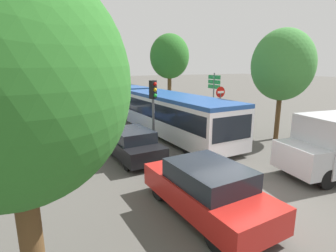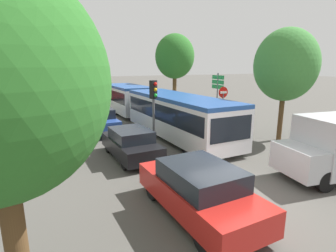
{
  "view_description": "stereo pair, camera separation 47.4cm",
  "coord_description": "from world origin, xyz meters",
  "px_view_note": "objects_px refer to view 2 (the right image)",
  "views": [
    {
      "loc": [
        -5.99,
        -5.7,
        4.09
      ],
      "look_at": [
        0.2,
        5.25,
        1.2
      ],
      "focal_mm": 28.0,
      "sensor_mm": 36.0,
      "label": 1
    },
    {
      "loc": [
        -5.57,
        -5.92,
        4.09
      ],
      "look_at": [
        0.2,
        5.25,
        1.2
      ],
      "focal_mm": 28.0,
      "sensor_mm": 36.0,
      "label": 2
    }
  ],
  "objects_px": {
    "queued_car_silver": "(84,110)",
    "tree_right_near": "(286,67)",
    "articulated_bus": "(152,105)",
    "direction_sign_post": "(218,88)",
    "no_entry_sign": "(223,102)",
    "city_bus_rear": "(64,87)",
    "queued_car_red": "(199,190)",
    "tree_left_mid": "(22,41)",
    "queued_car_black": "(131,143)",
    "queued_car_blue": "(97,120)",
    "traffic_light": "(154,99)",
    "tree_right_mid": "(175,57)",
    "tree_left_distant": "(26,64)",
    "tree_left_far": "(28,65)"
  },
  "relations": [
    {
      "from": "tree_right_near",
      "to": "no_entry_sign",
      "type": "bearing_deg",
      "value": 114.0
    },
    {
      "from": "city_bus_rear",
      "to": "tree_right_mid",
      "type": "relative_size",
      "value": 1.64
    },
    {
      "from": "queued_car_silver",
      "to": "tree_right_near",
      "type": "height_order",
      "value": "tree_right_near"
    },
    {
      "from": "tree_left_distant",
      "to": "queued_car_black",
      "type": "bearing_deg",
      "value": -77.74
    },
    {
      "from": "queued_car_black",
      "to": "queued_car_blue",
      "type": "relative_size",
      "value": 0.89
    },
    {
      "from": "direction_sign_post",
      "to": "queued_car_black",
      "type": "bearing_deg",
      "value": 31.86
    },
    {
      "from": "queued_car_silver",
      "to": "traffic_light",
      "type": "relative_size",
      "value": 1.14
    },
    {
      "from": "city_bus_rear",
      "to": "tree_left_mid",
      "type": "distance_m",
      "value": 24.18
    },
    {
      "from": "no_entry_sign",
      "to": "tree_right_near",
      "type": "relative_size",
      "value": 0.47
    },
    {
      "from": "articulated_bus",
      "to": "tree_left_distant",
      "type": "xyz_separation_m",
      "value": [
        -7.54,
        12.69,
        2.83
      ]
    },
    {
      "from": "city_bus_rear",
      "to": "tree_right_near",
      "type": "relative_size",
      "value": 1.92
    },
    {
      "from": "city_bus_rear",
      "to": "direction_sign_post",
      "type": "height_order",
      "value": "direction_sign_post"
    },
    {
      "from": "direction_sign_post",
      "to": "tree_left_far",
      "type": "bearing_deg",
      "value": -24.53
    },
    {
      "from": "queued_car_silver",
      "to": "articulated_bus",
      "type": "bearing_deg",
      "value": -143.69
    },
    {
      "from": "traffic_light",
      "to": "tree_right_mid",
      "type": "bearing_deg",
      "value": 126.94
    },
    {
      "from": "queued_car_black",
      "to": "no_entry_sign",
      "type": "bearing_deg",
      "value": -72.64
    },
    {
      "from": "queued_car_blue",
      "to": "tree_left_distant",
      "type": "height_order",
      "value": "tree_left_distant"
    },
    {
      "from": "queued_car_black",
      "to": "traffic_light",
      "type": "bearing_deg",
      "value": -57.67
    },
    {
      "from": "traffic_light",
      "to": "queued_car_blue",
      "type": "bearing_deg",
      "value": -176.26
    },
    {
      "from": "tree_left_distant",
      "to": "tree_right_mid",
      "type": "distance_m",
      "value": 14.29
    },
    {
      "from": "city_bus_rear",
      "to": "tree_right_mid",
      "type": "bearing_deg",
      "value": -142.89
    },
    {
      "from": "queued_car_black",
      "to": "traffic_light",
      "type": "xyz_separation_m",
      "value": [
        1.64,
        1.06,
        1.81
      ]
    },
    {
      "from": "queued_car_blue",
      "to": "tree_right_mid",
      "type": "xyz_separation_m",
      "value": [
        8.98,
        6.26,
        4.17
      ]
    },
    {
      "from": "tree_left_far",
      "to": "tree_right_mid",
      "type": "xyz_separation_m",
      "value": [
        12.48,
        0.94,
        0.8
      ]
    },
    {
      "from": "queued_car_silver",
      "to": "queued_car_blue",
      "type": "bearing_deg",
      "value": 178.64
    },
    {
      "from": "no_entry_sign",
      "to": "articulated_bus",
      "type": "bearing_deg",
      "value": -134.66
    },
    {
      "from": "city_bus_rear",
      "to": "queued_car_black",
      "type": "distance_m",
      "value": 25.41
    },
    {
      "from": "articulated_bus",
      "to": "queued_car_red",
      "type": "relative_size",
      "value": 3.88
    },
    {
      "from": "queued_car_red",
      "to": "tree_left_mid",
      "type": "bearing_deg",
      "value": 28.74
    },
    {
      "from": "queued_car_blue",
      "to": "traffic_light",
      "type": "distance_m",
      "value": 5.14
    },
    {
      "from": "tree_left_mid",
      "to": "tree_left_far",
      "type": "distance_m",
      "value": 9.07
    },
    {
      "from": "city_bus_rear",
      "to": "tree_left_far",
      "type": "distance_m",
      "value": 15.3
    },
    {
      "from": "tree_left_far",
      "to": "tree_right_near",
      "type": "distance_m",
      "value": 17.04
    },
    {
      "from": "no_entry_sign",
      "to": "direction_sign_post",
      "type": "height_order",
      "value": "direction_sign_post"
    },
    {
      "from": "queued_car_silver",
      "to": "tree_left_distant",
      "type": "xyz_separation_m",
      "value": [
        -3.77,
        7.66,
        3.57
      ]
    },
    {
      "from": "queued_car_red",
      "to": "tree_left_distant",
      "type": "height_order",
      "value": "tree_left_distant"
    },
    {
      "from": "direction_sign_post",
      "to": "tree_left_mid",
      "type": "distance_m",
      "value": 12.61
    },
    {
      "from": "queued_car_silver",
      "to": "tree_right_near",
      "type": "xyz_separation_m",
      "value": [
        8.65,
        -11.7,
        3.36
      ]
    },
    {
      "from": "articulated_bus",
      "to": "direction_sign_post",
      "type": "xyz_separation_m",
      "value": [
        4.66,
        -1.21,
        1.15
      ]
    },
    {
      "from": "queued_car_black",
      "to": "traffic_light",
      "type": "height_order",
      "value": "traffic_light"
    },
    {
      "from": "city_bus_rear",
      "to": "tree_left_mid",
      "type": "relative_size",
      "value": 1.61
    },
    {
      "from": "articulated_bus",
      "to": "queued_car_red",
      "type": "bearing_deg",
      "value": -17.45
    },
    {
      "from": "queued_car_blue",
      "to": "tree_right_near",
      "type": "distance_m",
      "value": 11.39
    },
    {
      "from": "queued_car_red",
      "to": "queued_car_silver",
      "type": "xyz_separation_m",
      "value": [
        -0.33,
        15.96,
        -0.07
      ]
    },
    {
      "from": "articulated_bus",
      "to": "tree_left_distant",
      "type": "relative_size",
      "value": 2.65
    },
    {
      "from": "articulated_bus",
      "to": "tree_left_mid",
      "type": "distance_m",
      "value": 9.12
    },
    {
      "from": "no_entry_sign",
      "to": "city_bus_rear",
      "type": "bearing_deg",
      "value": -163.11
    },
    {
      "from": "tree_left_far",
      "to": "queued_car_silver",
      "type": "bearing_deg",
      "value": -2.56
    },
    {
      "from": "articulated_bus",
      "to": "queued_car_red",
      "type": "xyz_separation_m",
      "value": [
        -3.44,
        -10.93,
        -0.67
      ]
    },
    {
      "from": "no_entry_sign",
      "to": "tree_right_mid",
      "type": "distance_m",
      "value": 10.14
    }
  ]
}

